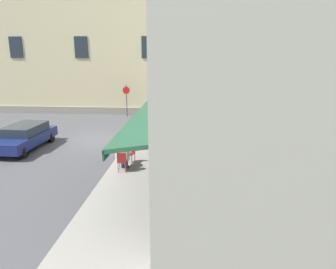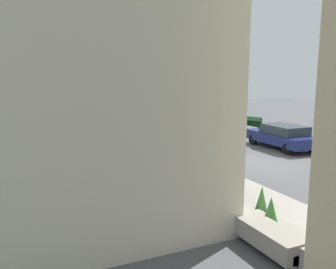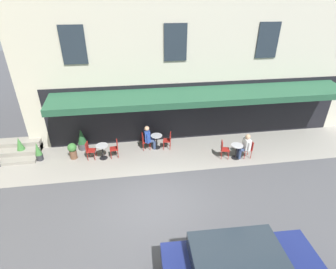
# 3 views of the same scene
# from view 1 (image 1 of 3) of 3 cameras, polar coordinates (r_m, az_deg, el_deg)

# --- Properties ---
(ground_plane) EXTENTS (70.00, 70.00, 0.00)m
(ground_plane) POSITION_cam_1_polar(r_m,az_deg,el_deg) (19.62, -12.28, -1.00)
(ground_plane) COLOR #4C4C51
(sidewalk_cafe_terrace) EXTENTS (20.50, 3.20, 0.01)m
(sidewalk_cafe_terrace) POSITION_cam_1_polar(r_m,az_deg,el_deg) (15.87, -3.74, -4.48)
(sidewalk_cafe_terrace) COLOR gray
(sidewalk_cafe_terrace) RESTS_ON ground_plane
(corner_building_facade) EXTENTS (10.12, 17.00, 15.00)m
(corner_building_facade) POSITION_cam_1_polar(r_m,az_deg,el_deg) (32.44, -12.51, 18.52)
(corner_building_facade) COLOR beige
(corner_building_facade) RESTS_ON ground_plane
(back_alley_steps) EXTENTS (2.40, 1.75, 0.60)m
(back_alley_steps) POSITION_cam_1_polar(r_m,az_deg,el_deg) (25.19, 2.09, 3.40)
(back_alley_steps) COLOR gray
(back_alley_steps) RESTS_ON ground_plane
(cafe_table_near_entrance) EXTENTS (0.60, 0.60, 0.75)m
(cafe_table_near_entrance) POSITION_cam_1_polar(r_m,az_deg,el_deg) (14.84, -7.76, -3.98)
(cafe_table_near_entrance) COLOR black
(cafe_table_near_entrance) RESTS_ON ground_plane
(cafe_chair_red_kerbside) EXTENTS (0.41, 0.41, 0.91)m
(cafe_chair_red_kerbside) POSITION_cam_1_polar(r_m,az_deg,el_deg) (14.24, -8.26, -4.58)
(cafe_chair_red_kerbside) COLOR maroon
(cafe_chair_red_kerbside) RESTS_ON ground_plane
(cafe_chair_red_corner_right) EXTENTS (0.48, 0.48, 0.91)m
(cafe_chair_red_corner_right) POSITION_cam_1_polar(r_m,az_deg,el_deg) (15.36, -6.75, -3.06)
(cafe_chair_red_corner_right) COLOR maroon
(cafe_chair_red_corner_right) RESTS_ON ground_plane
(cafe_table_mid_terrace) EXTENTS (0.60, 0.60, 0.75)m
(cafe_table_mid_terrace) POSITION_cam_1_polar(r_m,az_deg,el_deg) (18.19, -0.44, -0.29)
(cafe_table_mid_terrace) COLOR black
(cafe_table_mid_terrace) RESTS_ON ground_plane
(cafe_chair_red_facing_street) EXTENTS (0.48, 0.48, 0.91)m
(cafe_chair_red_facing_street) POSITION_cam_1_polar(r_m,az_deg,el_deg) (17.60, -1.06, -0.63)
(cafe_chair_red_facing_street) COLOR maroon
(cafe_chair_red_facing_street) RESTS_ON ground_plane
(cafe_chair_red_near_door) EXTENTS (0.42, 0.42, 0.91)m
(cafe_chair_red_near_door) POSITION_cam_1_polar(r_m,az_deg,el_deg) (18.79, -0.40, 0.38)
(cafe_chair_red_near_door) COLOR maroon
(cafe_chair_red_near_door) RESTS_ON ground_plane
(cafe_table_streetside) EXTENTS (0.60, 0.60, 0.75)m
(cafe_table_streetside) POSITION_cam_1_polar(r_m,az_deg,el_deg) (20.89, -1.46, 1.70)
(cafe_table_streetside) COLOR black
(cafe_table_streetside) RESTS_ON ground_plane
(cafe_chair_red_under_awning) EXTENTS (0.44, 0.44, 0.91)m
(cafe_chair_red_under_awning) POSITION_cam_1_polar(r_m,az_deg,el_deg) (21.48, -1.10, 2.23)
(cafe_chair_red_under_awning) COLOR maroon
(cafe_chair_red_under_awning) RESTS_ON ground_plane
(cafe_chair_red_back_row) EXTENTS (0.44, 0.44, 0.91)m
(cafe_chair_red_back_row) POSITION_cam_1_polar(r_m,az_deg,el_deg) (20.27, -1.45, 1.45)
(cafe_chair_red_back_row) COLOR maroon
(cafe_chair_red_back_row) RESTS_ON ground_plane
(seated_patron_in_blue) EXTENTS (0.58, 0.69, 1.33)m
(seated_patron_in_blue) POSITION_cam_1_polar(r_m,az_deg,el_deg) (18.54, -0.41, 0.69)
(seated_patron_in_blue) COLOR navy
(seated_patron_in_blue) RESTS_ON ground_plane
(seated_companion_in_white) EXTENTS (0.54, 0.66, 1.29)m
(seated_companion_in_white) POSITION_cam_1_polar(r_m,az_deg,el_deg) (14.39, -8.11, -3.75)
(seated_companion_in_white) COLOR navy
(seated_companion_in_white) RESTS_ON ground_plane
(no_parking_sign) EXTENTS (0.10, 0.59, 2.60)m
(no_parking_sign) POSITION_cam_1_polar(r_m,az_deg,el_deg) (25.92, -7.48, 7.09)
(no_parking_sign) COLOR black
(no_parking_sign) RESTS_ON ground_plane
(potted_plant_under_sign) EXTENTS (0.32, 0.32, 0.96)m
(potted_plant_under_sign) POSITION_cam_1_polar(r_m,az_deg,el_deg) (25.72, -0.27, 4.16)
(potted_plant_under_sign) COLOR #2D2D33
(potted_plant_under_sign) RESTS_ON ground_plane
(potted_plant_entrance_right) EXTENTS (0.33, 0.33, 0.96)m
(potted_plant_entrance_right) POSITION_cam_1_polar(r_m,az_deg,el_deg) (23.88, 0.11, 3.33)
(potted_plant_entrance_right) COLOR #2D2D33
(potted_plant_entrance_right) RESTS_ON ground_plane
(potted_plant_mid_terrace) EXTENTS (0.48, 0.48, 1.14)m
(potted_plant_mid_terrace) POSITION_cam_1_polar(r_m,az_deg,el_deg) (21.88, 1.65, 2.49)
(potted_plant_mid_terrace) COLOR #4C4C51
(potted_plant_mid_terrace) RESTS_ON ground_plane
(potted_plant_by_steps) EXTENTS (0.43, 0.43, 1.04)m
(potted_plant_by_steps) POSITION_cam_1_polar(r_m,az_deg,el_deg) (24.78, 1.44, 3.84)
(potted_plant_by_steps) COLOR brown
(potted_plant_by_steps) RESTS_ON ground_plane
(potted_plant_entrance_left) EXTENTS (0.43, 0.43, 0.84)m
(potted_plant_entrance_left) POSITION_cam_1_polar(r_m,az_deg,el_deg) (22.29, -0.49, 2.48)
(potted_plant_entrance_left) COLOR brown
(potted_plant_entrance_left) RESTS_ON ground_plane
(parked_car_navy) EXTENTS (4.36, 1.96, 1.33)m
(parked_car_navy) POSITION_cam_1_polar(r_m,az_deg,el_deg) (19.03, -24.40, -0.29)
(parked_car_navy) COLOR navy
(parked_car_navy) RESTS_ON ground_plane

